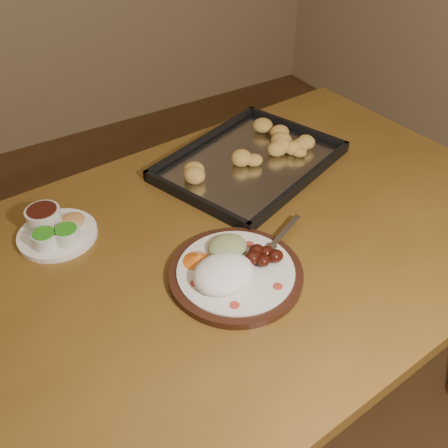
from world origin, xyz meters
TOP-DOWN VIEW (x-y plane):
  - ground at (0.00, 0.00)m, footprint 4.00×4.00m
  - dining_table at (0.18, -0.00)m, footprint 1.56×1.01m
  - dinner_plate at (0.14, -0.10)m, footprint 0.36×0.28m
  - condiment_saucer at (-0.13, 0.22)m, footprint 0.18×0.18m
  - baking_tray at (0.40, 0.22)m, footprint 0.55×0.48m

SIDE VIEW (x-z plane):
  - ground at x=0.00m, z-range 0.00..0.00m
  - dining_table at x=0.18m, z-range 0.28..1.03m
  - baking_tray at x=0.40m, z-range 0.74..0.79m
  - dinner_plate at x=0.14m, z-range 0.74..0.80m
  - condiment_saucer at x=-0.13m, z-range 0.74..0.80m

